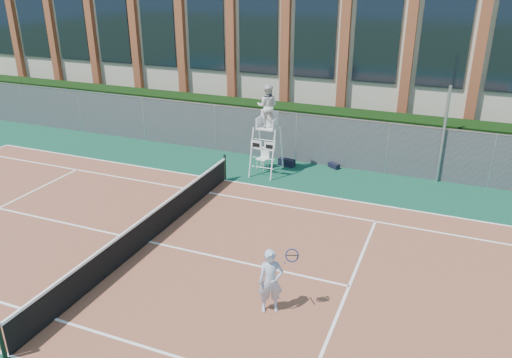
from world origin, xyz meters
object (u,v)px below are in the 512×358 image
at_px(umpire_chair, 267,109).
at_px(steel_pole, 443,135).
at_px(tennis_player, 271,281).
at_px(plastic_chair, 264,156).

bearing_deg(umpire_chair, steel_pole, 13.63).
xyz_separation_m(steel_pole, tennis_player, (-3.30, -10.46, -1.09)).
bearing_deg(tennis_player, plastic_chair, 112.41).
bearing_deg(umpire_chair, tennis_player, -68.35).
relative_size(steel_pole, plastic_chair, 4.26).
height_order(steel_pole, tennis_player, steel_pole).
distance_m(plastic_chair, tennis_player, 9.93).
bearing_deg(umpire_chair, plastic_chair, 128.05).
height_order(plastic_chair, tennis_player, tennis_player).
bearing_deg(tennis_player, steel_pole, 72.48).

